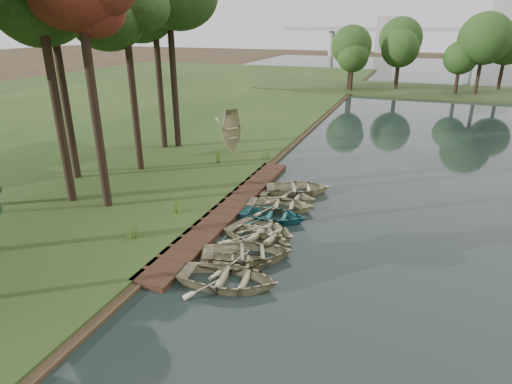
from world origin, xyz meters
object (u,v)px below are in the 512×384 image
(boardwalk, at_px, (230,209))
(rowboat_0, at_px, (228,276))
(rowboat_2, at_px, (248,251))
(stored_rowboat, at_px, (232,149))
(rowboat_1, at_px, (236,261))

(boardwalk, distance_m, rowboat_0, 7.22)
(rowboat_0, xyz_separation_m, rowboat_2, (-0.02, 2.10, -0.00))
(boardwalk, bearing_deg, stored_rowboat, 112.99)
(rowboat_0, bearing_deg, boardwalk, 16.80)
(boardwalk, height_order, rowboat_2, rowboat_2)
(rowboat_1, bearing_deg, rowboat_0, 171.09)
(rowboat_1, bearing_deg, rowboat_2, -34.82)
(rowboat_0, height_order, stored_rowboat, stored_rowboat)
(rowboat_0, relative_size, rowboat_2, 1.01)
(rowboat_2, distance_m, stored_rowboat, 15.60)
(rowboat_2, relative_size, stored_rowboat, 1.17)
(stored_rowboat, bearing_deg, rowboat_2, -118.82)
(rowboat_1, distance_m, stored_rowboat, 16.22)
(boardwalk, relative_size, rowboat_0, 4.03)
(rowboat_1, xyz_separation_m, stored_rowboat, (-6.65, 14.79, 0.28))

